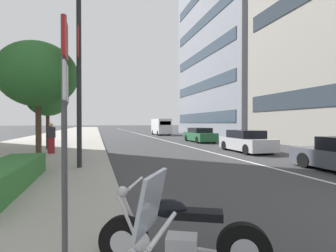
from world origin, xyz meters
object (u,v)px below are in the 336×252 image
object	(u,v)px
car_approaching_light	(246,142)
street_lamp_with_banners	(87,41)
motorcycle_second_in_row	(180,238)
street_tree_by_lamp_post	(48,99)
car_mid_block_traffic	(200,135)
pedestrian_on_plaza	(51,138)
delivery_van_ahead	(161,126)
parking_sign_by_curb	(65,116)
street_tree_near_plaza_corner	(38,75)

from	to	relation	value
car_approaching_light	street_lamp_with_banners	distance (m)	11.19
motorcycle_second_in_row	car_approaching_light	bearing A→B (deg)	-102.19
street_tree_by_lamp_post	car_mid_block_traffic	bearing A→B (deg)	-70.48
car_mid_block_traffic	pedestrian_on_plaza	distance (m)	14.20
car_mid_block_traffic	delivery_van_ahead	distance (m)	14.77
car_approaching_light	street_tree_by_lamp_post	distance (m)	13.23
car_approaching_light	parking_sign_by_curb	world-z (taller)	parking_sign_by_curb
car_mid_block_traffic	street_tree_by_lamp_post	size ratio (longest dim) A/B	1.06
motorcycle_second_in_row	pedestrian_on_plaza	bearing A→B (deg)	-49.51
street_lamp_with_banners	car_mid_block_traffic	bearing A→B (deg)	-39.20
car_mid_block_traffic	street_tree_by_lamp_post	world-z (taller)	street_tree_by_lamp_post
car_approaching_light	car_mid_block_traffic	distance (m)	8.58
pedestrian_on_plaza	street_lamp_with_banners	bearing A→B (deg)	-179.85
delivery_van_ahead	parking_sign_by_curb	bearing A→B (deg)	163.83
motorcycle_second_in_row	delivery_van_ahead	bearing A→B (deg)	-79.36
motorcycle_second_in_row	street_tree_by_lamp_post	distance (m)	15.78
parking_sign_by_curb	street_tree_near_plaza_corner	size ratio (longest dim) A/B	0.57
delivery_van_ahead	street_tree_by_lamp_post	distance (m)	23.20
delivery_van_ahead	pedestrian_on_plaza	distance (m)	25.17
car_mid_block_traffic	pedestrian_on_plaza	size ratio (longest dim) A/B	2.72
motorcycle_second_in_row	street_tree_near_plaza_corner	size ratio (longest dim) A/B	0.40
car_approaching_light	street_tree_near_plaza_corner	bearing A→B (deg)	105.20
street_lamp_with_banners	street_tree_by_lamp_post	xyz separation A→B (m)	(7.83, 2.72, -1.61)
car_approaching_light	street_tree_near_plaza_corner	xyz separation A→B (m)	(-2.68, 11.49, 3.15)
parking_sign_by_curb	street_lamp_with_banners	distance (m)	7.85
motorcycle_second_in_row	car_approaching_light	size ratio (longest dim) A/B	0.48
motorcycle_second_in_row	delivery_van_ahead	xyz separation A→B (m)	(34.25, -8.66, 0.90)
motorcycle_second_in_row	car_mid_block_traffic	size ratio (longest dim) A/B	0.43
motorcycle_second_in_row	street_lamp_with_banners	world-z (taller)	street_lamp_with_banners
car_mid_block_traffic	parking_sign_by_curb	bearing A→B (deg)	154.18
street_tree_near_plaza_corner	pedestrian_on_plaza	size ratio (longest dim) A/B	2.91
street_lamp_with_banners	street_tree_by_lamp_post	bearing A→B (deg)	19.14
street_lamp_with_banners	street_tree_by_lamp_post	distance (m)	8.44
street_tree_by_lamp_post	street_tree_near_plaza_corner	bearing A→B (deg)	-173.16
car_approaching_light	car_mid_block_traffic	world-z (taller)	car_approaching_light
motorcycle_second_in_row	street_tree_near_plaza_corner	xyz separation A→B (m)	(8.25, 3.25, 3.39)
motorcycle_second_in_row	car_mid_block_traffic	world-z (taller)	car_mid_block_traffic
delivery_van_ahead	street_tree_by_lamp_post	size ratio (longest dim) A/B	1.17
motorcycle_second_in_row	pedestrian_on_plaza	distance (m)	12.65
parking_sign_by_curb	street_tree_by_lamp_post	xyz separation A→B (m)	(15.04, 2.74, 1.49)
delivery_van_ahead	street_tree_near_plaza_corner	xyz separation A→B (m)	(-26.00, 11.91, 2.48)
motorcycle_second_in_row	street_tree_by_lamp_post	bearing A→B (deg)	-50.00
motorcycle_second_in_row	parking_sign_by_curb	bearing A→B (deg)	28.60
delivery_van_ahead	pedestrian_on_plaza	size ratio (longest dim) A/B	3.00
car_approaching_light	delivery_van_ahead	xyz separation A→B (m)	(23.32, -0.42, 0.67)
pedestrian_on_plaza	street_tree_near_plaza_corner	bearing A→B (deg)	160.16
motorcycle_second_in_row	car_approaching_light	world-z (taller)	car_approaching_light
delivery_van_ahead	motorcycle_second_in_row	bearing A→B (deg)	165.84
car_mid_block_traffic	street_tree_near_plaza_corner	bearing A→B (deg)	134.53
car_mid_block_traffic	pedestrian_on_plaza	world-z (taller)	pedestrian_on_plaza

